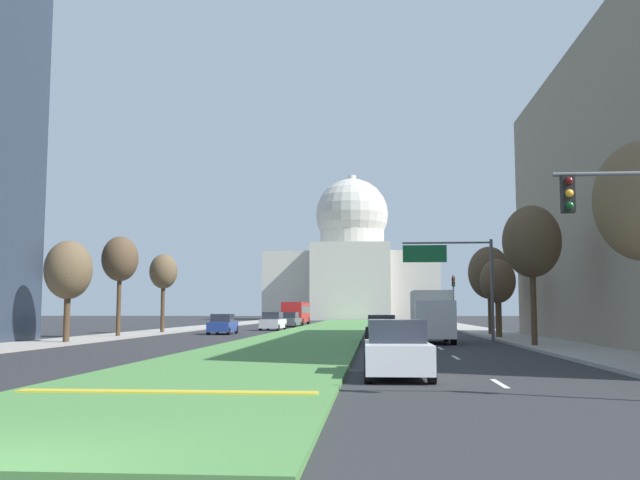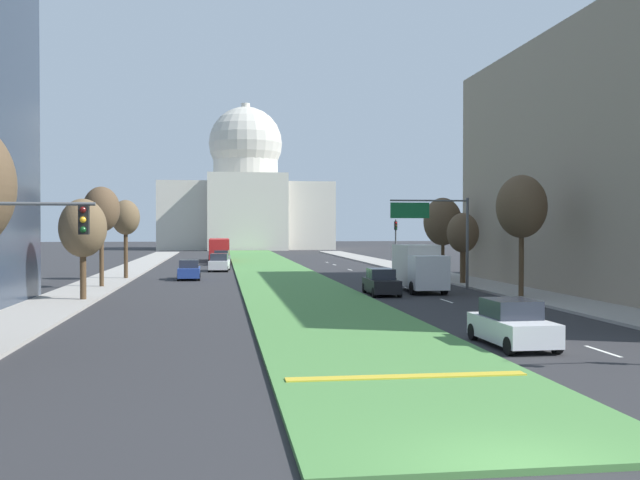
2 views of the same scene
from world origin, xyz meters
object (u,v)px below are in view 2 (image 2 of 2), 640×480
(street_tree_left_far, at_px, (101,210))
(street_tree_left_distant, at_px, (126,218))
(sedan_far_horizon, at_px, (219,263))
(box_truck_delivery, at_px, (419,267))
(sedan_distant, at_px, (189,270))
(overhead_guide_sign, at_px, (438,224))
(street_tree_right_distant, at_px, (443,222))
(sedan_midblock, at_px, (381,283))
(street_tree_left_mid, at_px, (83,229))
(city_bus, at_px, (219,248))
(street_tree_right_far, at_px, (463,234))
(traffic_light_far_right, at_px, (396,239))
(sedan_lead_stopped, at_px, (512,325))
(sedan_very_far, at_px, (222,258))
(street_tree_right_mid, at_px, (521,207))
(capitol_building, at_px, (246,195))
(traffic_light_near_left, at_px, (9,248))

(street_tree_left_far, xyz_separation_m, street_tree_left_distant, (0.61, 8.60, -0.48))
(sedan_far_horizon, relative_size, box_truck_delivery, 0.68)
(street_tree_left_far, height_order, sedan_distant, street_tree_left_far)
(overhead_guide_sign, relative_size, sedan_far_horizon, 1.48)
(street_tree_right_distant, relative_size, sedan_midblock, 1.58)
(street_tree_left_mid, bearing_deg, city_bus, 81.10)
(street_tree_left_far, relative_size, street_tree_right_far, 1.33)
(traffic_light_far_right, height_order, sedan_lead_stopped, traffic_light_far_right)
(sedan_very_far, distance_m, city_bus, 8.75)
(street_tree_left_far, xyz_separation_m, sedan_midblock, (18.90, -7.79, -4.84))
(street_tree_left_far, height_order, street_tree_right_distant, street_tree_left_far)
(street_tree_left_far, bearing_deg, street_tree_right_mid, -22.69)
(sedan_lead_stopped, bearing_deg, street_tree_right_mid, 65.51)
(street_tree_right_mid, height_order, sedan_lead_stopped, street_tree_right_mid)
(sedan_far_horizon, relative_size, city_bus, 0.40)
(street_tree_left_mid, bearing_deg, sedan_very_far, 78.87)
(sedan_very_far, bearing_deg, capitol_building, 85.46)
(overhead_guide_sign, bearing_deg, city_bus, 108.83)
(capitol_building, distance_m, sedan_midblock, 104.66)
(traffic_light_far_right, relative_size, sedan_lead_stopped, 1.19)
(traffic_light_far_right, distance_m, street_tree_left_far, 30.33)
(sedan_lead_stopped, bearing_deg, city_bus, 98.88)
(sedan_midblock, height_order, sedan_distant, sedan_midblock)
(sedan_distant, bearing_deg, overhead_guide_sign, -35.07)
(street_tree_left_far, height_order, box_truck_delivery, street_tree_left_far)
(street_tree_right_distant, xyz_separation_m, sedan_far_horizon, (-19.06, 13.48, -4.05))
(sedan_lead_stopped, bearing_deg, street_tree_left_distant, 116.60)
(traffic_light_near_left, xyz_separation_m, sedan_very_far, (6.03, 64.52, -2.98))
(traffic_light_far_right, xyz_separation_m, street_tree_left_mid, (-25.26, -25.51, 1.01))
(sedan_lead_stopped, bearing_deg, street_tree_right_distant, 76.52)
(street_tree_right_mid, height_order, box_truck_delivery, street_tree_right_mid)
(street_tree_left_far, relative_size, box_truck_delivery, 1.15)
(sedan_lead_stopped, bearing_deg, capitol_building, 92.48)
(street_tree_left_mid, bearing_deg, street_tree_left_distant, 89.52)
(traffic_light_far_right, bearing_deg, sedan_distant, -158.64)
(street_tree_right_distant, bearing_deg, sedan_lead_stopped, -103.48)
(street_tree_left_mid, xyz_separation_m, sedan_midblock, (18.43, 1.82, -3.52))
(street_tree_left_mid, relative_size, sedan_far_horizon, 1.39)
(sedan_lead_stopped, relative_size, box_truck_delivery, 0.68)
(street_tree_left_mid, xyz_separation_m, city_bus, (7.89, 50.38, -2.55))
(street_tree_left_mid, height_order, sedan_midblock, street_tree_left_mid)
(street_tree_left_far, distance_m, sedan_lead_stopped, 34.61)
(capitol_building, bearing_deg, street_tree_left_distant, -98.53)
(box_truck_delivery, bearing_deg, street_tree_right_distant, 65.46)
(street_tree_right_distant, xyz_separation_m, sedan_midblock, (-8.56, -14.00, -4.08))
(street_tree_left_distant, distance_m, sedan_distant, 6.87)
(street_tree_left_distant, height_order, sedan_lead_stopped, street_tree_left_distant)
(sedan_far_horizon, bearing_deg, street_tree_right_mid, -59.05)
(street_tree_right_far, height_order, street_tree_left_distant, street_tree_left_distant)
(street_tree_left_mid, xyz_separation_m, street_tree_right_distant, (26.99, 15.81, 0.56))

